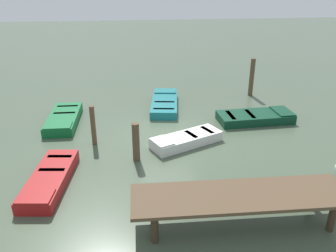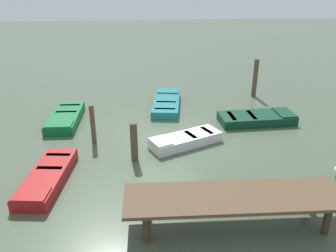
{
  "view_description": "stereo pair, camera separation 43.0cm",
  "coord_description": "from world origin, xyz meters",
  "px_view_note": "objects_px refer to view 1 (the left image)",
  "views": [
    {
      "loc": [
        1.55,
        13.63,
        6.44
      ],
      "look_at": [
        0.0,
        0.0,
        0.35
      ],
      "focal_mm": 36.96,
      "sensor_mm": 36.0,
      "label": 1
    },
    {
      "loc": [
        1.12,
        13.67,
        6.44
      ],
      "look_at": [
        0.0,
        0.0,
        0.35
      ],
      "focal_mm": 36.96,
      "sensor_mm": 36.0,
      "label": 2
    }
  ],
  "objects_px": {
    "rowboat_green": "(64,119)",
    "rowboat_teal": "(165,103)",
    "dock_segment": "(241,198)",
    "rowboat_red": "(50,179)",
    "rowboat_white": "(186,139)",
    "rowboat_dark_green": "(256,117)",
    "mooring_piling_mid_right": "(93,125)",
    "mooring_piling_mid_left": "(252,77)",
    "mooring_piling_center": "(136,142)"
  },
  "relations": [
    {
      "from": "rowboat_green",
      "to": "rowboat_teal",
      "type": "distance_m",
      "value": 5.15
    },
    {
      "from": "dock_segment",
      "to": "rowboat_red",
      "type": "bearing_deg",
      "value": -23.24
    },
    {
      "from": "dock_segment",
      "to": "rowboat_teal",
      "type": "distance_m",
      "value": 9.44
    },
    {
      "from": "dock_segment",
      "to": "rowboat_green",
      "type": "height_order",
      "value": "dock_segment"
    },
    {
      "from": "dock_segment",
      "to": "rowboat_white",
      "type": "height_order",
      "value": "dock_segment"
    },
    {
      "from": "rowboat_red",
      "to": "rowboat_dark_green",
      "type": "height_order",
      "value": "same"
    },
    {
      "from": "rowboat_red",
      "to": "rowboat_white",
      "type": "distance_m",
      "value": 5.5
    },
    {
      "from": "dock_segment",
      "to": "mooring_piling_mid_right",
      "type": "relative_size",
      "value": 3.64
    },
    {
      "from": "dock_segment",
      "to": "rowboat_red",
      "type": "height_order",
      "value": "dock_segment"
    },
    {
      "from": "rowboat_white",
      "to": "mooring_piling_mid_left",
      "type": "relative_size",
      "value": 1.48
    },
    {
      "from": "mooring_piling_mid_left",
      "to": "mooring_piling_mid_right",
      "type": "height_order",
      "value": "mooring_piling_mid_left"
    },
    {
      "from": "rowboat_red",
      "to": "rowboat_white",
      "type": "xyz_separation_m",
      "value": [
        -4.95,
        -2.4,
        0.0
      ]
    },
    {
      "from": "rowboat_red",
      "to": "rowboat_dark_green",
      "type": "xyz_separation_m",
      "value": [
        -8.6,
        -4.42,
        -0.0
      ]
    },
    {
      "from": "rowboat_teal",
      "to": "mooring_piling_mid_left",
      "type": "relative_size",
      "value": 1.76
    },
    {
      "from": "rowboat_green",
      "to": "rowboat_white",
      "type": "xyz_separation_m",
      "value": [
        -5.32,
        2.82,
        0.0
      ]
    },
    {
      "from": "rowboat_red",
      "to": "rowboat_dark_green",
      "type": "distance_m",
      "value": 9.67
    },
    {
      "from": "rowboat_dark_green",
      "to": "mooring_piling_center",
      "type": "bearing_deg",
      "value": -154.33
    },
    {
      "from": "rowboat_dark_green",
      "to": "mooring_piling_center",
      "type": "height_order",
      "value": "mooring_piling_center"
    },
    {
      "from": "dock_segment",
      "to": "rowboat_teal",
      "type": "height_order",
      "value": "dock_segment"
    },
    {
      "from": "rowboat_green",
      "to": "dock_segment",
      "type": "bearing_deg",
      "value": 38.74
    },
    {
      "from": "rowboat_teal",
      "to": "mooring_piling_center",
      "type": "bearing_deg",
      "value": 171.32
    },
    {
      "from": "rowboat_white",
      "to": "rowboat_teal",
      "type": "bearing_deg",
      "value": -109.73
    },
    {
      "from": "rowboat_teal",
      "to": "mooring_piling_mid_right",
      "type": "distance_m",
      "value": 5.17
    },
    {
      "from": "rowboat_green",
      "to": "mooring_piling_center",
      "type": "xyz_separation_m",
      "value": [
        -3.27,
        3.9,
        0.53
      ]
    },
    {
      "from": "mooring_piling_center",
      "to": "mooring_piling_mid_right",
      "type": "height_order",
      "value": "mooring_piling_mid_right"
    },
    {
      "from": "dock_segment",
      "to": "mooring_piling_center",
      "type": "bearing_deg",
      "value": -53.58
    },
    {
      "from": "rowboat_dark_green",
      "to": "rowboat_white",
      "type": "relative_size",
      "value": 1.12
    },
    {
      "from": "rowboat_white",
      "to": "mooring_piling_center",
      "type": "relative_size",
      "value": 2.1
    },
    {
      "from": "rowboat_dark_green",
      "to": "dock_segment",
      "type": "bearing_deg",
      "value": -115.81
    },
    {
      "from": "rowboat_green",
      "to": "rowboat_red",
      "type": "distance_m",
      "value": 5.24
    },
    {
      "from": "rowboat_dark_green",
      "to": "mooring_piling_mid_left",
      "type": "xyz_separation_m",
      "value": [
        -1.0,
        -3.73,
        0.85
      ]
    },
    {
      "from": "rowboat_teal",
      "to": "mooring_piling_mid_right",
      "type": "height_order",
      "value": "mooring_piling_mid_right"
    },
    {
      "from": "rowboat_red",
      "to": "rowboat_dark_green",
      "type": "bearing_deg",
      "value": 123.68
    },
    {
      "from": "rowboat_teal",
      "to": "mooring_piling_mid_right",
      "type": "bearing_deg",
      "value": 147.87
    },
    {
      "from": "dock_segment",
      "to": "rowboat_white",
      "type": "xyz_separation_m",
      "value": [
        0.7,
        -4.96,
        -0.62
      ]
    },
    {
      "from": "mooring_piling_center",
      "to": "mooring_piling_mid_right",
      "type": "distance_m",
      "value": 2.28
    },
    {
      "from": "rowboat_red",
      "to": "mooring_piling_mid_left",
      "type": "bearing_deg",
      "value": 136.79
    },
    {
      "from": "rowboat_green",
      "to": "mooring_piling_center",
      "type": "relative_size",
      "value": 2.27
    },
    {
      "from": "rowboat_white",
      "to": "mooring_piling_center",
      "type": "distance_m",
      "value": 2.38
    },
    {
      "from": "dock_segment",
      "to": "mooring_piling_mid_right",
      "type": "bearing_deg",
      "value": -49.68
    },
    {
      "from": "mooring_piling_mid_right",
      "to": "rowboat_green",
      "type": "bearing_deg",
      "value": -55.81
    },
    {
      "from": "dock_segment",
      "to": "rowboat_dark_green",
      "type": "xyz_separation_m",
      "value": [
        -2.96,
        -6.98,
        -0.62
      ]
    },
    {
      "from": "rowboat_teal",
      "to": "rowboat_dark_green",
      "type": "bearing_deg",
      "value": -112.38
    },
    {
      "from": "dock_segment",
      "to": "rowboat_red",
      "type": "distance_m",
      "value": 6.23
    },
    {
      "from": "rowboat_teal",
      "to": "mooring_piling_mid_right",
      "type": "xyz_separation_m",
      "value": [
        3.3,
        3.93,
        0.61
      ]
    },
    {
      "from": "mooring_piling_center",
      "to": "mooring_piling_mid_left",
      "type": "relative_size",
      "value": 0.7
    },
    {
      "from": "dock_segment",
      "to": "mooring_piling_mid_left",
      "type": "height_order",
      "value": "mooring_piling_mid_left"
    },
    {
      "from": "dock_segment",
      "to": "rowboat_green",
      "type": "distance_m",
      "value": 9.86
    },
    {
      "from": "rowboat_red",
      "to": "rowboat_teal",
      "type": "bearing_deg",
      "value": 152.85
    },
    {
      "from": "rowboat_teal",
      "to": "rowboat_red",
      "type": "bearing_deg",
      "value": 154.2
    }
  ]
}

